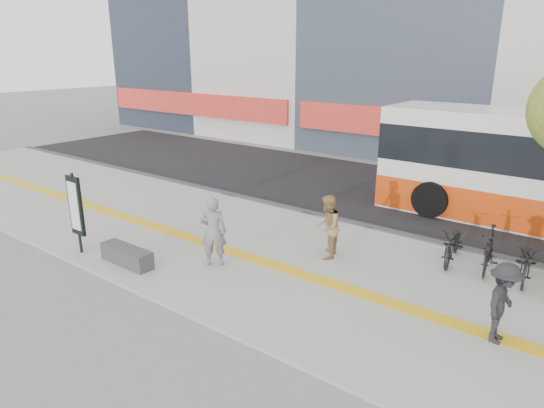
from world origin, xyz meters
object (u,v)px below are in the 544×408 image
Objects in this scene: signboard at (76,207)px; seated_woman at (213,231)px; bench at (127,256)px; pedestrian_tan at (327,227)px; pedestrian_dark at (503,303)px.

signboard is 1.22× the size of seated_woman.
seated_woman is at bearing 25.51° from signboard.
seated_woman reaches higher than bench.
bench is at bearing 10.81° from signboard.
bench is 0.95× the size of pedestrian_tan.
pedestrian_dark is (8.37, 2.09, 0.56)m from bench.
pedestrian_tan reaches higher than pedestrian_dark.
pedestrian_dark is at bearing 51.92° from pedestrian_tan.
pedestrian_tan is 1.07× the size of pedestrian_dark.
signboard reaches higher than seated_woman.
signboard reaches higher than bench.
bench is 0.73× the size of signboard.
bench is at bearing 105.84° from pedestrian_dark.
signboard is at bearing 105.33° from pedestrian_dark.
pedestrian_tan is at bearing 34.84° from signboard.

